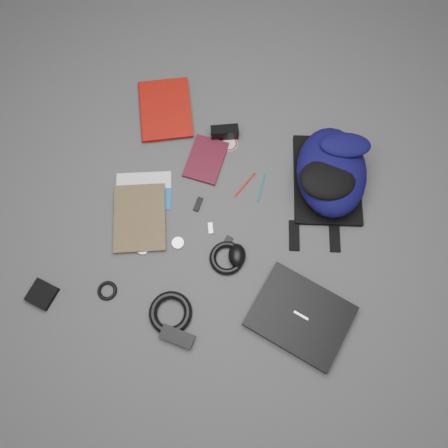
% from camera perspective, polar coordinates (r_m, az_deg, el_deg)
% --- Properties ---
extents(ground, '(4.00, 4.00, 0.00)m').
position_cam_1_polar(ground, '(1.73, 0.00, -0.21)').
color(ground, '#4F4F51').
rests_on(ground, ground).
extents(backpack, '(0.38, 0.48, 0.18)m').
position_cam_1_polar(backpack, '(1.77, 13.85, 6.66)').
color(backpack, black).
rests_on(backpack, ground).
extents(laptop, '(0.40, 0.35, 0.03)m').
position_cam_1_polar(laptop, '(1.66, 9.94, -11.75)').
color(laptop, black).
rests_on(laptop, ground).
extents(textbook_red, '(0.31, 0.35, 0.03)m').
position_cam_1_polar(textbook_red, '(1.96, -10.93, 14.14)').
color(textbook_red, '#900C08').
rests_on(textbook_red, ground).
extents(comic_book, '(0.28, 0.33, 0.02)m').
position_cam_1_polar(comic_book, '(1.78, -14.20, 0.60)').
color(comic_book, '#B38F0C').
rests_on(comic_book, ground).
extents(envelope, '(0.24, 0.17, 0.00)m').
position_cam_1_polar(envelope, '(1.82, -10.44, 5.18)').
color(envelope, white).
rests_on(envelope, ground).
extents(dvd_case, '(0.15, 0.20, 0.02)m').
position_cam_1_polar(dvd_case, '(1.83, -2.38, 8.40)').
color(dvd_case, '#3F0C17').
rests_on(dvd_case, ground).
extents(compact_camera, '(0.12, 0.08, 0.06)m').
position_cam_1_polar(compact_camera, '(1.86, 0.08, 11.86)').
color(compact_camera, black).
rests_on(compact_camera, ground).
extents(sticker_disc, '(0.08, 0.08, 0.00)m').
position_cam_1_polar(sticker_disc, '(1.87, 0.66, 10.46)').
color(sticker_disc, white).
rests_on(sticker_disc, ground).
extents(pen_teal, '(0.01, 0.13, 0.01)m').
position_cam_1_polar(pen_teal, '(1.79, 4.91, 4.80)').
color(pen_teal, '#0E777F').
rests_on(pen_teal, ground).
extents(pen_red, '(0.06, 0.12, 0.01)m').
position_cam_1_polar(pen_red, '(1.79, 2.76, 5.18)').
color(pen_red, '#B81F0E').
rests_on(pen_red, ground).
extents(id_badge, '(0.08, 0.11, 0.00)m').
position_cam_1_polar(id_badge, '(1.78, -7.91, 3.28)').
color(id_badge, '#1660A9').
rests_on(id_badge, ground).
extents(usb_black, '(0.03, 0.06, 0.01)m').
position_cam_1_polar(usb_black, '(1.75, -3.39, 2.59)').
color(usb_black, black).
rests_on(usb_black, ground).
extents(usb_silver, '(0.03, 0.05, 0.01)m').
position_cam_1_polar(usb_silver, '(1.72, -1.77, -0.54)').
color(usb_silver, '#B9B8BB').
rests_on(usb_silver, ground).
extents(key_fob, '(0.04, 0.05, 0.01)m').
position_cam_1_polar(key_fob, '(1.70, 0.48, -2.31)').
color(key_fob, black).
rests_on(key_fob, ground).
extents(mouse, '(0.09, 0.11, 0.05)m').
position_cam_1_polar(mouse, '(1.67, 1.72, -4.12)').
color(mouse, black).
rests_on(mouse, ground).
extents(headphone_left, '(0.05, 0.05, 0.01)m').
position_cam_1_polar(headphone_left, '(1.71, -6.04, -2.48)').
color(headphone_left, silver).
rests_on(headphone_left, ground).
extents(headphone_right, '(0.05, 0.05, 0.01)m').
position_cam_1_polar(headphone_right, '(1.72, -10.53, -3.08)').
color(headphone_right, silver).
rests_on(headphone_right, ground).
extents(cable_coil, '(0.16, 0.16, 0.03)m').
position_cam_1_polar(cable_coil, '(1.68, 0.37, -4.46)').
color(cable_coil, black).
rests_on(cable_coil, ground).
extents(power_brick, '(0.13, 0.06, 0.03)m').
position_cam_1_polar(power_brick, '(1.64, -6.12, -14.43)').
color(power_brick, black).
rests_on(power_brick, ground).
extents(power_cord_coil, '(0.21, 0.21, 0.03)m').
position_cam_1_polar(power_cord_coil, '(1.65, -6.99, -11.43)').
color(power_cord_coil, black).
rests_on(power_cord_coil, ground).
extents(pouch, '(0.11, 0.11, 0.02)m').
position_cam_1_polar(pouch, '(1.79, -22.67, -8.46)').
color(pouch, black).
rests_on(pouch, ground).
extents(earbud_coil, '(0.09, 0.09, 0.01)m').
position_cam_1_polar(earbud_coil, '(1.72, -15.00, -8.41)').
color(earbud_coil, black).
rests_on(earbud_coil, ground).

